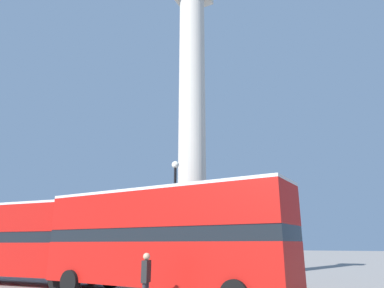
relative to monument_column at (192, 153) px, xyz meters
The scene contains 7 objects.
ground_plane 7.64m from the monument_column, ahead, with size 200.00×200.00×0.00m, color gray.
monument_column is the anchor object (origin of this frame).
bus_a 10.89m from the monument_column, 145.86° to the right, with size 11.50×3.62×4.25m.
bus_b 8.13m from the monument_column, 75.07° to the right, with size 11.26×3.38×4.33m.
equestrian_statue 14.48m from the monument_column, behind, with size 3.29×2.71×5.38m.
street_lamp 5.68m from the monument_column, 76.75° to the right, with size 0.38×0.38×6.25m.
pedestrian_near_lamp 11.24m from the monument_column, 72.46° to the right, with size 0.31×0.51×1.80m.
Camera 1 is at (9.56, -18.66, 2.10)m, focal length 32.00 mm.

